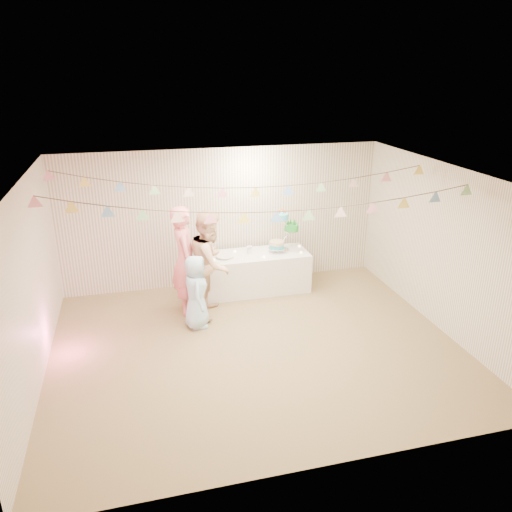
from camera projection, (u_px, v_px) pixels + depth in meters
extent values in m
plane|color=olive|center=(256.00, 347.00, 7.52)|extent=(6.00, 6.00, 0.00)
plane|color=silver|center=(256.00, 176.00, 6.59)|extent=(6.00, 6.00, 0.00)
plane|color=silver|center=(223.00, 218.00, 9.32)|extent=(6.00, 6.00, 0.00)
plane|color=silver|center=(321.00, 363.00, 4.80)|extent=(6.00, 6.00, 0.00)
plane|color=silver|center=(29.00, 289.00, 6.36)|extent=(5.00, 5.00, 0.00)
plane|color=silver|center=(443.00, 249.00, 7.75)|extent=(5.00, 5.00, 0.00)
cube|color=white|center=(256.00, 272.00, 9.29)|extent=(1.94, 0.78, 0.73)
cylinder|color=white|center=(225.00, 256.00, 8.97)|extent=(0.31, 0.31, 0.02)
imported|color=pink|center=(185.00, 260.00, 8.29)|extent=(0.45, 0.68, 1.87)
imported|color=#E1B08A|center=(210.00, 263.00, 8.27)|extent=(0.96, 1.07, 1.80)
imported|color=#ACD5F4|center=(196.00, 292.00, 7.91)|extent=(0.41, 0.61, 1.22)
cylinder|color=#FFD88C|center=(214.00, 260.00, 8.84)|extent=(0.04, 0.04, 0.03)
cylinder|color=#FFD88C|center=(235.00, 251.00, 9.24)|extent=(0.04, 0.04, 0.03)
cylinder|color=#FFD88C|center=(264.00, 257.00, 8.98)|extent=(0.04, 0.04, 0.03)
cylinder|color=#FFD88C|center=(271.00, 247.00, 9.44)|extent=(0.04, 0.04, 0.03)
cylinder|color=#FFD88C|center=(301.00, 252.00, 9.18)|extent=(0.04, 0.04, 0.03)
cylinder|color=#FFD88C|center=(299.00, 246.00, 9.50)|extent=(0.04, 0.04, 0.03)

